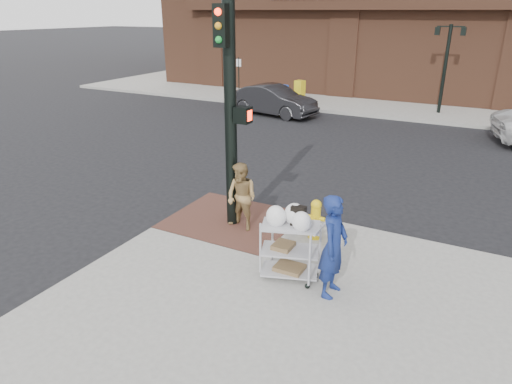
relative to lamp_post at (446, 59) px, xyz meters
The scene contains 12 objects.
ground 16.34m from the lamp_post, 97.13° to the right, with size 220.00×220.00×0.00m, color black.
brick_curb_ramp 15.52m from the lamp_post, 99.77° to the right, with size 2.80×2.40×0.01m, color #4E2E24.
lamp_post is the anchor object (origin of this frame).
parking_sign 10.64m from the lamp_post, behind, with size 0.05×0.05×2.20m, color black.
traffic_signal_pole 15.43m from the lamp_post, 99.24° to the right, with size 0.61×0.51×5.00m.
woman_blue 16.92m from the lamp_post, 88.48° to the right, with size 0.67×0.44×1.83m, color navy.
pedestrian_tan 15.61m from the lamp_post, 97.99° to the right, with size 0.74×0.58×1.53m, color olive.
sedan_dark 8.18m from the lamp_post, 153.21° to the right, with size 1.51×4.32×1.42m, color black.
utility_cart 16.79m from the lamp_post, 91.38° to the right, with size 1.15×0.87×1.42m.
fire_hydrant 15.15m from the lamp_post, 92.11° to the right, with size 0.41×0.29×0.88m.
newsbox_yellow 7.33m from the lamp_post, behind, with size 0.46×0.42×1.11m, color yellow.
newsbox_blue 8.02m from the lamp_post, behind, with size 0.39×0.35×0.92m, color #1C47B6.
Camera 1 is at (4.45, -7.39, 4.72)m, focal length 32.00 mm.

